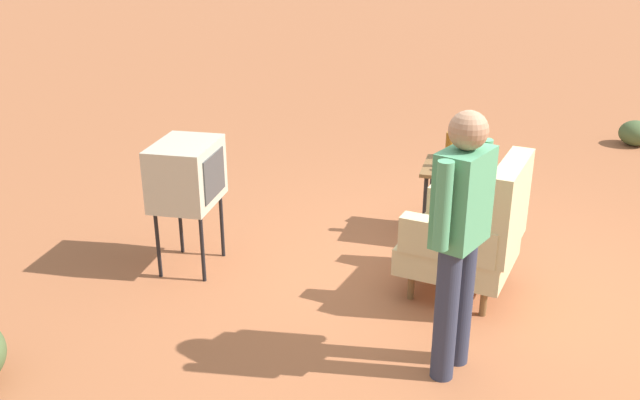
# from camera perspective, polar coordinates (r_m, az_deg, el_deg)

# --- Properties ---
(ground_plane) EXTENTS (60.00, 60.00, 0.00)m
(ground_plane) POSITION_cam_1_polar(r_m,az_deg,el_deg) (5.33, 11.01, -7.42)
(ground_plane) COLOR #A05B38
(armchair) EXTENTS (0.89, 0.90, 1.06)m
(armchair) POSITION_cam_1_polar(r_m,az_deg,el_deg) (5.11, 12.59, -2.60)
(armchair) COLOR brown
(armchair) RESTS_ON ground
(side_table) EXTENTS (0.56, 0.56, 0.65)m
(side_table) POSITION_cam_1_polar(r_m,az_deg,el_deg) (6.02, 11.11, 1.85)
(side_table) COLOR black
(side_table) RESTS_ON ground
(tv_on_stand) EXTENTS (0.63, 0.48, 1.03)m
(tv_on_stand) POSITION_cam_1_polar(r_m,az_deg,el_deg) (5.39, -10.91, 2.09)
(tv_on_stand) COLOR black
(tv_on_stand) RESTS_ON ground
(person_standing) EXTENTS (0.54, 0.34, 1.64)m
(person_standing) POSITION_cam_1_polar(r_m,az_deg,el_deg) (4.03, 11.45, -2.46)
(person_standing) COLOR #2D3347
(person_standing) RESTS_ON ground
(soda_can_blue) EXTENTS (0.07, 0.07, 0.12)m
(soda_can_blue) POSITION_cam_1_polar(r_m,az_deg,el_deg) (5.85, 10.55, 2.94)
(soda_can_blue) COLOR blue
(soda_can_blue) RESTS_ON side_table
(bottle_tall_amber) EXTENTS (0.07, 0.07, 0.30)m
(bottle_tall_amber) POSITION_cam_1_polar(r_m,az_deg,el_deg) (5.92, 10.58, 4.09)
(bottle_tall_amber) COLOR brown
(bottle_tall_amber) RESTS_ON side_table
(flower_vase) EXTENTS (0.14, 0.10, 0.27)m
(flower_vase) POSITION_cam_1_polar(r_m,az_deg,el_deg) (6.17, 11.36, 4.72)
(flower_vase) COLOR silver
(flower_vase) RESTS_ON side_table
(shrub_lone) EXTENTS (0.40, 0.40, 0.31)m
(shrub_lone) POSITION_cam_1_polar(r_m,az_deg,el_deg) (9.40, 24.52, 5.03)
(shrub_lone) COLOR #475B33
(shrub_lone) RESTS_ON ground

